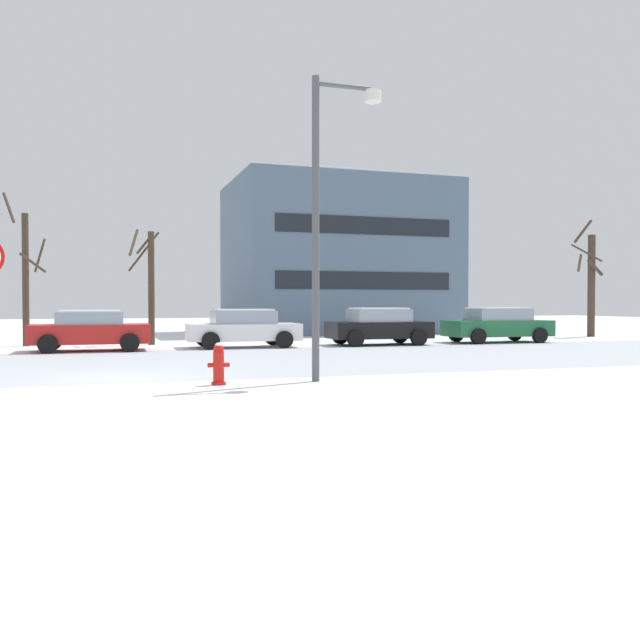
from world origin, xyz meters
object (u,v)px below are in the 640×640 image
(fire_hydrant, at_px, (219,364))
(parked_car_white, at_px, (243,328))
(street_lamp, at_px, (326,200))
(parked_car_black, at_px, (379,326))
(parked_car_green, at_px, (497,324))
(parked_car_red, at_px, (90,330))

(fire_hydrant, height_order, parked_car_white, parked_car_white)
(street_lamp, bearing_deg, parked_car_white, 87.24)
(parked_car_white, bearing_deg, fire_hydrant, -104.13)
(parked_car_black, xyz_separation_m, parked_car_green, (5.40, 0.02, 0.01))
(street_lamp, bearing_deg, fire_hydrant, 179.23)
(fire_hydrant, xyz_separation_m, parked_car_black, (8.24, 11.12, 0.32))
(parked_car_black, bearing_deg, parked_car_green, 0.24)
(fire_hydrant, height_order, parked_car_black, parked_car_black)
(parked_car_white, xyz_separation_m, parked_car_green, (10.80, -0.13, 0.02))
(fire_hydrant, xyz_separation_m, parked_car_green, (13.64, 11.14, 0.32))
(parked_car_red, xyz_separation_m, parked_car_black, (10.80, 0.05, 0.02))
(fire_hydrant, xyz_separation_m, parked_car_white, (2.84, 11.27, 0.30))
(street_lamp, distance_m, parked_car_white, 11.74)
(street_lamp, distance_m, parked_car_black, 13.01)
(parked_car_black, height_order, parked_car_green, parked_car_green)
(parked_car_red, distance_m, parked_car_white, 5.40)
(street_lamp, height_order, parked_car_black, street_lamp)
(fire_hydrant, height_order, parked_car_red, parked_car_red)
(street_lamp, height_order, parked_car_green, street_lamp)
(parked_car_red, xyz_separation_m, parked_car_white, (5.40, 0.20, 0.01))
(parked_car_red, relative_size, parked_car_white, 0.96)
(street_lamp, relative_size, parked_car_red, 1.60)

